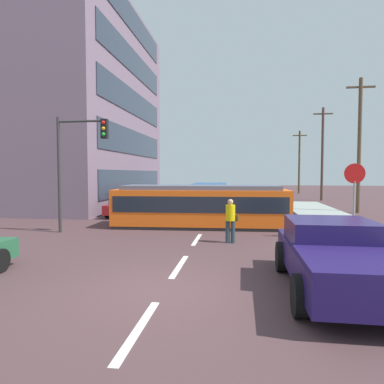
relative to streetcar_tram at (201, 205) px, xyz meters
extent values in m
plane|color=#4C3436|center=(0.22, 0.70, -1.06)|extent=(120.00, 120.00, 0.00)
cube|color=#95A096|center=(7.02, -3.30, -0.99)|extent=(3.20, 36.00, 0.14)
cube|color=silver|center=(0.22, -11.30, -1.06)|extent=(0.16, 2.40, 0.01)
cube|color=silver|center=(0.22, -7.30, -1.06)|extent=(0.16, 2.40, 0.01)
cube|color=silver|center=(0.22, -3.30, -1.06)|extent=(0.16, 2.40, 0.01)
cube|color=silver|center=(0.22, 6.00, -1.06)|extent=(0.16, 2.40, 0.01)
cube|color=silver|center=(0.22, 12.00, -1.06)|extent=(0.16, 2.40, 0.01)
cube|color=gray|center=(-14.33, 10.52, 6.94)|extent=(15.43, 17.71, 16.00)
cube|color=#2D3847|center=(-6.59, 10.52, 0.86)|extent=(0.06, 15.05, 1.92)
cube|color=#2D3847|center=(-6.59, 10.52, 4.06)|extent=(0.06, 15.05, 1.92)
cube|color=#2D3847|center=(-6.59, 10.52, 7.26)|extent=(0.06, 15.05, 1.92)
cube|color=#2D3847|center=(-6.59, 10.52, 10.46)|extent=(0.06, 15.05, 1.92)
cube|color=#2D3847|center=(-6.59, 10.52, 13.66)|extent=(0.06, 15.05, 1.92)
cube|color=#F85E16|center=(0.00, 0.00, -0.06)|extent=(8.55, 2.88, 1.70)
cube|color=#2D2D2D|center=(0.00, 0.00, -0.99)|extent=(8.37, 2.74, 0.15)
cube|color=#53586C|center=(0.00, 0.00, 0.89)|extent=(7.69, 2.46, 0.20)
cube|color=#1E232D|center=(0.00, 0.00, 0.14)|extent=(8.21, 2.90, 0.75)
cube|color=#2C527E|center=(-0.39, 9.46, 0.02)|extent=(2.69, 5.58, 1.56)
cube|color=black|center=(-0.30, 6.77, 0.25)|extent=(2.25, 0.20, 0.94)
cube|color=black|center=(-0.39, 9.46, 0.30)|extent=(2.70, 4.76, 0.62)
cylinder|color=black|center=(-0.33, 7.71, -0.61)|extent=(2.58, 0.99, 0.90)
cylinder|color=black|center=(-0.46, 11.22, -0.61)|extent=(2.58, 0.99, 0.90)
cylinder|color=#273C45|center=(1.45, -3.75, -0.64)|extent=(0.16, 0.16, 0.85)
cylinder|color=#273C45|center=(1.65, -3.75, -0.64)|extent=(0.16, 0.16, 0.85)
cylinder|color=yellow|center=(1.55, -3.75, 0.09)|extent=(0.36, 0.36, 0.60)
sphere|color=tan|center=(1.55, -3.75, 0.50)|extent=(0.22, 0.22, 0.22)
cube|color=#563B16|center=(1.77, -3.70, -0.11)|extent=(0.22, 0.19, 0.24)
cube|color=#20144E|center=(4.03, -8.91, -0.39)|extent=(2.02, 5.01, 0.65)
cube|color=#231850|center=(4.04, -8.36, 0.21)|extent=(1.91, 1.91, 0.55)
cube|color=#20144E|center=(4.03, -10.28, 0.00)|extent=(2.01, 2.26, 0.12)
cylinder|color=black|center=(3.04, -7.40, -0.66)|extent=(0.28, 0.80, 0.80)
cylinder|color=black|center=(5.04, -7.41, -0.66)|extent=(0.28, 0.80, 0.80)
cylinder|color=black|center=(3.03, -10.40, -0.66)|extent=(0.28, 0.80, 0.80)
cube|color=maroon|center=(-4.93, 4.00, -0.55)|extent=(1.88, 4.43, 0.55)
cube|color=black|center=(-4.93, 3.85, -0.07)|extent=(1.73, 2.44, 0.40)
cylinder|color=black|center=(-5.87, 5.33, -0.74)|extent=(0.22, 0.64, 0.64)
cylinder|color=black|center=(-3.99, 5.33, -0.74)|extent=(0.22, 0.64, 0.64)
cylinder|color=black|center=(-5.87, 2.67, -0.74)|extent=(0.22, 0.64, 0.64)
cylinder|color=black|center=(-3.99, 2.67, -0.74)|extent=(0.22, 0.64, 0.64)
cube|color=maroon|center=(-5.49, 10.01, -0.55)|extent=(1.86, 4.27, 0.55)
cube|color=black|center=(-5.49, 9.86, -0.07)|extent=(1.70, 2.36, 0.40)
cylinder|color=black|center=(-6.39, 11.29, -0.74)|extent=(0.23, 0.64, 0.64)
cylinder|color=black|center=(-4.57, 11.28, -0.74)|extent=(0.23, 0.64, 0.64)
cylinder|color=black|center=(-6.42, 8.74, -0.74)|extent=(0.23, 0.64, 0.64)
cylinder|color=black|center=(-4.60, 8.72, -0.74)|extent=(0.23, 0.64, 0.64)
cube|color=#283896|center=(-5.49, 16.37, -0.55)|extent=(2.00, 4.27, 0.55)
cube|color=black|center=(-5.48, 16.22, -0.07)|extent=(1.80, 2.37, 0.40)
cylinder|color=black|center=(-6.47, 17.62, -0.74)|extent=(0.24, 0.65, 0.64)
cylinder|color=black|center=(-4.58, 17.67, -0.74)|extent=(0.24, 0.65, 0.64)
cylinder|color=black|center=(-6.40, 15.08, -0.74)|extent=(0.24, 0.65, 0.64)
cylinder|color=black|center=(-4.51, 15.13, -0.74)|extent=(0.24, 0.65, 0.64)
cylinder|color=gray|center=(6.19, -3.09, 0.18)|extent=(0.07, 0.07, 2.20)
cylinder|color=red|center=(6.19, -3.09, 1.58)|extent=(0.76, 0.04, 0.76)
cylinder|color=#333333|center=(-6.08, -2.42, 1.50)|extent=(0.14, 0.14, 5.12)
cylinder|color=#333333|center=(-5.01, -2.42, 3.86)|extent=(2.14, 0.10, 0.10)
cube|color=black|center=(-3.94, -2.42, 3.51)|extent=(0.28, 0.24, 0.84)
sphere|color=red|center=(-3.94, -2.55, 3.76)|extent=(0.16, 0.16, 0.16)
sphere|color=gold|center=(-3.94, -2.55, 3.51)|extent=(0.16, 0.16, 0.16)
sphere|color=green|center=(-3.94, -2.55, 3.26)|extent=(0.16, 0.16, 0.16)
cylinder|color=brown|center=(9.69, 7.38, 3.38)|extent=(0.24, 0.24, 8.88)
cube|color=brown|center=(9.69, 7.38, 7.22)|extent=(1.80, 0.12, 0.12)
cylinder|color=#51392D|center=(9.78, 18.12, 3.42)|extent=(0.24, 0.24, 8.95)
cube|color=#51392D|center=(9.78, 18.12, 7.29)|extent=(1.80, 0.12, 0.12)
cylinder|color=#4F421F|center=(9.59, 30.10, 3.02)|extent=(0.24, 0.24, 8.17)
cube|color=#4F421F|center=(9.59, 30.10, 6.51)|extent=(1.80, 0.12, 0.12)
camera|label=1|loc=(1.91, -16.85, 1.59)|focal=32.33mm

